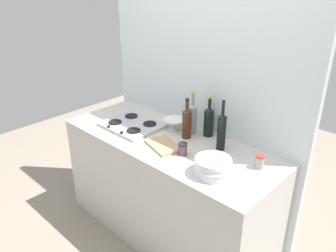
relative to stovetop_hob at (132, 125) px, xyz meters
The scene contains 13 objects.
ground_plane 0.99m from the stovetop_hob, ahead, with size 6.00×6.00×0.00m, color gray.
counter_block 0.61m from the stovetop_hob, ahead, with size 1.80×0.70×0.90m, color beige.
backsplash_panel 0.59m from the stovetop_hob, 45.61° to the left, with size 1.90×0.06×2.18m, color silver.
stovetop_hob is the anchor object (origin of this frame).
plate_stack 0.94m from the stovetop_hob, ahead, with size 0.24×0.24×0.11m.
wine_bottle_leftmost 0.52m from the stovetop_hob, 28.90° to the left, with size 0.07×0.07×0.35m.
wine_bottle_mid_left 0.80m from the stovetop_hob, 13.40° to the left, with size 0.06×0.06×0.38m.
wine_bottle_mid_right 0.50m from the stovetop_hob, 18.04° to the left, with size 0.07×0.07×0.32m.
wine_bottle_rightmost 0.65m from the stovetop_hob, 27.87° to the left, with size 0.08×0.08×0.33m.
mixing_bowl 0.36m from the stovetop_hob, 33.86° to the left, with size 0.18×0.18×0.09m.
condiment_jar_front 1.12m from the stovetop_hob, ahead, with size 0.06×0.06×0.10m.
condiment_jar_rear 0.63m from the stovetop_hob, ahead, with size 0.07×0.07×0.09m.
cutting_board 0.45m from the stovetop_hob, ahead, with size 0.28×0.18×0.02m, color tan.
Camera 1 is at (1.61, -1.69, 2.11)m, focal length 36.36 mm.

